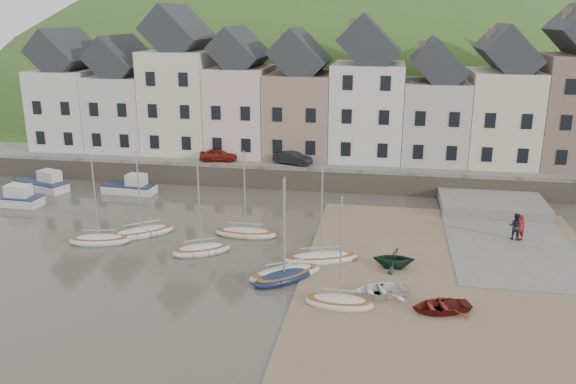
% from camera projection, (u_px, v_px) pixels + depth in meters
% --- Properties ---
extents(ground, '(160.00, 160.00, 0.00)m').
position_uv_depth(ground, '(271.00, 267.00, 35.77)').
color(ground, '#464037').
rests_on(ground, ground).
extents(quay_land, '(90.00, 30.00, 1.50)m').
position_uv_depth(quay_land, '(328.00, 146.00, 65.75)').
color(quay_land, '#3C5A24').
rests_on(quay_land, ground).
extents(quay_street, '(70.00, 7.00, 0.10)m').
position_uv_depth(quay_street, '(315.00, 163.00, 54.67)').
color(quay_street, slate).
rests_on(quay_street, quay_land).
extents(seawall, '(70.00, 1.20, 1.80)m').
position_uv_depth(seawall, '(310.00, 180.00, 51.55)').
color(seawall, slate).
rests_on(seawall, ground).
extents(beach, '(18.00, 26.00, 0.06)m').
position_uv_depth(beach, '(457.00, 280.00, 33.94)').
color(beach, '#7B624A').
rests_on(beach, ground).
extents(slipway, '(8.00, 18.00, 0.12)m').
position_uv_depth(slipway, '(504.00, 235.00, 40.82)').
color(slipway, slate).
rests_on(slipway, ground).
extents(hillside, '(134.40, 84.00, 84.00)m').
position_uv_depth(hillside, '(314.00, 219.00, 98.37)').
color(hillside, '#3C5A24').
rests_on(hillside, ground).
extents(townhouse_terrace, '(61.05, 8.00, 13.93)m').
position_uv_depth(townhouse_terrace, '(338.00, 97.00, 56.02)').
color(townhouse_terrace, silver).
rests_on(townhouse_terrace, quay_land).
extents(sailboat_0, '(4.50, 4.04, 6.32)m').
position_uv_depth(sailboat_0, '(142.00, 232.00, 40.76)').
color(sailboat_0, silver).
rests_on(sailboat_0, ground).
extents(sailboat_1, '(4.32, 2.34, 6.32)m').
position_uv_depth(sailboat_1, '(99.00, 240.00, 39.38)').
color(sailboat_1, silver).
rests_on(sailboat_1, ground).
extents(sailboat_2, '(4.38, 1.53, 6.32)m').
position_uv_depth(sailboat_2, '(246.00, 233.00, 40.65)').
color(sailboat_2, beige).
rests_on(sailboat_2, ground).
extents(sailboat_3, '(4.03, 3.17, 6.32)m').
position_uv_depth(sailboat_3, '(201.00, 250.00, 37.70)').
color(sailboat_3, silver).
rests_on(sailboat_3, ground).
extents(sailboat_4, '(4.59, 3.71, 6.32)m').
position_uv_depth(sailboat_4, '(285.00, 273.00, 34.27)').
color(sailboat_4, silver).
rests_on(sailboat_4, ground).
extents(sailboat_5, '(3.94, 3.89, 6.32)m').
position_uv_depth(sailboat_5, '(284.00, 276.00, 33.80)').
color(sailboat_5, '#141F3F').
rests_on(sailboat_5, ground).
extents(sailboat_6, '(4.95, 2.97, 6.32)m').
position_uv_depth(sailboat_6, '(321.00, 258.00, 36.43)').
color(sailboat_6, silver).
rests_on(sailboat_6, ground).
extents(sailboat_7, '(3.72, 1.65, 6.32)m').
position_uv_depth(sailboat_7, '(339.00, 302.00, 30.77)').
color(sailboat_7, beige).
rests_on(sailboat_7, ground).
extents(motorboat_0, '(5.72, 3.42, 1.70)m').
position_uv_depth(motorboat_0, '(43.00, 183.00, 51.61)').
color(motorboat_0, silver).
rests_on(motorboat_0, ground).
extents(motorboat_1, '(5.49, 1.98, 1.70)m').
position_uv_depth(motorboat_1, '(12.00, 198.00, 47.38)').
color(motorboat_1, silver).
rests_on(motorboat_1, ground).
extents(motorboat_2, '(4.66, 2.07, 1.70)m').
position_uv_depth(motorboat_2, '(131.00, 187.00, 50.53)').
color(motorboat_2, silver).
rests_on(motorboat_2, ground).
extents(rowboat_white, '(3.72, 3.19, 0.65)m').
position_uv_depth(rowboat_white, '(379.00, 290.00, 31.84)').
color(rowboat_white, white).
rests_on(rowboat_white, beach).
extents(rowboat_green, '(2.58, 2.26, 1.31)m').
position_uv_depth(rowboat_green, '(394.00, 258.00, 35.25)').
color(rowboat_green, '#142E22').
rests_on(rowboat_green, beach).
extents(rowboat_red, '(3.65, 3.08, 0.65)m').
position_uv_depth(rowboat_red, '(440.00, 306.00, 30.12)').
color(rowboat_red, maroon).
rests_on(rowboat_red, beach).
extents(person_red, '(0.72, 0.53, 1.81)m').
position_uv_depth(person_red, '(520.00, 227.00, 39.48)').
color(person_red, maroon).
rests_on(person_red, slipway).
extents(person_dark, '(1.09, 0.97, 1.86)m').
position_uv_depth(person_dark, '(515.00, 226.00, 39.62)').
color(person_dark, black).
rests_on(person_dark, slipway).
extents(car_left, '(3.66, 1.86, 1.20)m').
position_uv_depth(car_left, '(218.00, 155.00, 55.03)').
color(car_left, maroon).
rests_on(car_left, quay_street).
extents(car_right, '(3.84, 2.34, 1.19)m').
position_uv_depth(car_right, '(293.00, 158.00, 53.86)').
color(car_right, black).
rests_on(car_right, quay_street).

